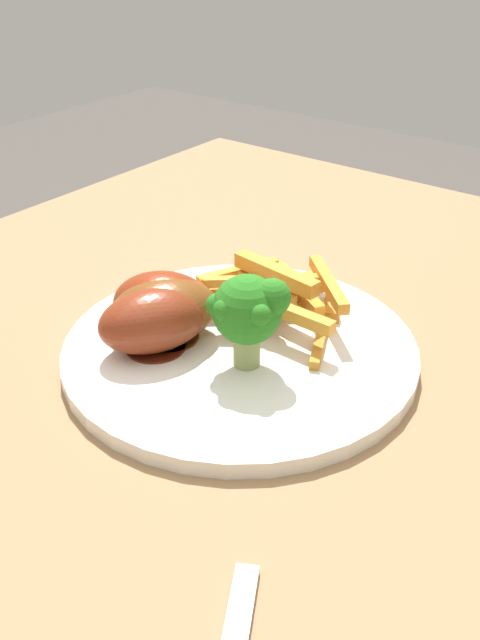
# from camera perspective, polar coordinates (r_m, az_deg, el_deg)

# --- Properties ---
(dining_table) EXTENTS (0.95, 0.84, 0.72)m
(dining_table) POSITION_cam_1_polar(r_m,az_deg,el_deg) (0.56, 1.64, -16.35)
(dining_table) COLOR #8E6B47
(dining_table) RESTS_ON ground_plane
(dinner_plate) EXTENTS (0.26, 0.26, 0.01)m
(dinner_plate) POSITION_cam_1_polar(r_m,az_deg,el_deg) (0.53, 0.00, -2.42)
(dinner_plate) COLOR white
(dinner_plate) RESTS_ON dining_table
(broccoli_floret_front) EXTENTS (0.05, 0.05, 0.07)m
(broccoli_floret_front) POSITION_cam_1_polar(r_m,az_deg,el_deg) (0.48, 0.63, 0.77)
(broccoli_floret_front) COLOR #93A05C
(broccoli_floret_front) RESTS_ON dinner_plate
(carrot_fries_pile) EXTENTS (0.11, 0.13, 0.04)m
(carrot_fries_pile) POSITION_cam_1_polar(r_m,az_deg,el_deg) (0.56, 3.16, 2.26)
(carrot_fries_pile) COLOR orange
(carrot_fries_pile) RESTS_ON dinner_plate
(chicken_drumstick_near) EXTENTS (0.13, 0.09, 0.05)m
(chicken_drumstick_near) POSITION_cam_1_polar(r_m,az_deg,el_deg) (0.52, -6.25, 0.22)
(chicken_drumstick_near) COLOR #541A0D
(chicken_drumstick_near) RESTS_ON dinner_plate
(chicken_drumstick_far) EXTENTS (0.10, 0.12, 0.05)m
(chicken_drumstick_far) POSITION_cam_1_polar(r_m,az_deg,el_deg) (0.53, -5.81, 1.31)
(chicken_drumstick_far) COLOR #59180A
(chicken_drumstick_far) RESTS_ON dinner_plate
(chicken_drumstick_extra) EXTENTS (0.12, 0.10, 0.05)m
(chicken_drumstick_extra) POSITION_cam_1_polar(r_m,az_deg,el_deg) (0.52, -5.65, 0.83)
(chicken_drumstick_extra) COLOR #4D230D
(chicken_drumstick_extra) RESTS_ON dinner_plate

